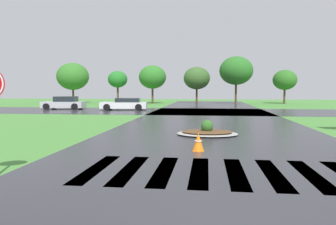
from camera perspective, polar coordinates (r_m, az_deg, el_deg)
name	(u,v)px	position (r m, az deg, el deg)	size (l,w,h in m)	color
asphalt_roadway	(213,136)	(14.53, 7.94, -4.10)	(10.41, 80.00, 0.01)	#2B2B30
asphalt_cross_road	(210,112)	(29.90, 7.42, 0.17)	(90.00, 9.37, 0.01)	#2B2B30
crosswalk_stripes	(217,172)	(8.36, 8.70, -10.30)	(6.75, 3.11, 0.01)	white
median_island	(207,132)	(14.83, 6.90, -3.41)	(2.77, 2.15, 0.68)	#9E9B93
car_dark_suv	(64,103)	(34.72, -17.79, 1.57)	(4.32, 2.46, 1.31)	#B7B7BF
car_blue_compact	(125,104)	(32.19, -7.60, 1.47)	(4.66, 2.53, 1.17)	silver
traffic_cone	(198,142)	(10.97, 5.36, -5.21)	(0.40, 0.40, 0.62)	orange
background_treeline	(168,76)	(46.00, 0.05, 6.45)	(33.97, 6.72, 6.45)	#4C3823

